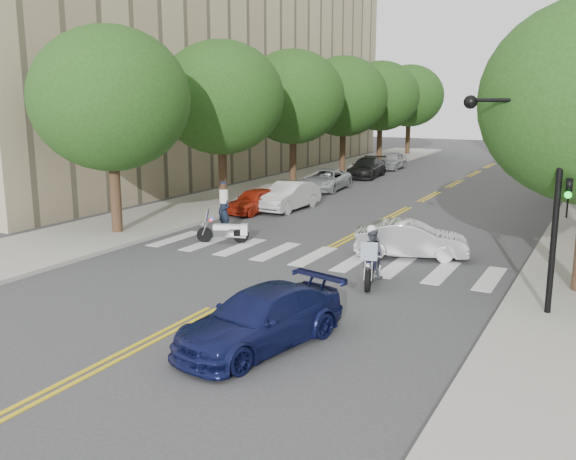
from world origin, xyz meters
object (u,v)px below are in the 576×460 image
Objects in this scene: sedan_blue at (261,319)px; convertible at (411,240)px; motorcycle_police at (371,257)px; officer_standing at (224,212)px; motorcycle_parked at (227,231)px.

convertible is at bearing 100.42° from sedan_blue.
motorcycle_police is 9.14m from officer_standing.
motorcycle_police is 6.00m from sedan_blue.
convertible is (8.28, -0.52, -0.21)m from officer_standing.
motorcycle_parked is at bearing 81.17° from convertible.
officer_standing reaches higher than motorcycle_parked.
motorcycle_parked is at bearing -38.83° from officer_standing.
convertible is 0.87× the size of sedan_blue.
officer_standing is (-1.19, 1.60, 0.41)m from motorcycle_parked.
convertible is (7.10, 1.07, 0.20)m from motorcycle_parked.
officer_standing is 0.44× the size of convertible.
motorcycle_police is 0.49× the size of sedan_blue.
motorcycle_parked is 0.49× the size of convertible.
motorcycle_police reaches higher than convertible.
motorcycle_police is at bearing -134.85° from motorcycle_parked.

